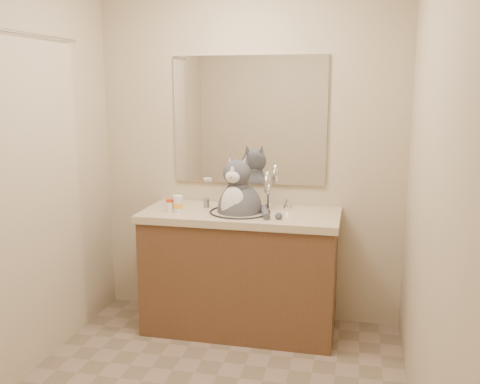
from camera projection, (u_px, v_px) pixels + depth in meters
The scene contains 8 objects.
room at pixel (198, 186), 2.64m from camera, with size 2.22×2.52×2.42m.
vanity at pixel (241, 269), 3.71m from camera, with size 1.34×0.59×1.12m.
mirror at pixel (249, 120), 3.77m from camera, with size 1.10×0.02×0.90m, color white.
shower_curtain at pixel (24, 205), 3.00m from camera, with size 0.02×1.30×1.93m.
cat at pixel (239, 206), 3.62m from camera, with size 0.43×0.41×0.61m.
pill_bottle_redcap at pixel (170, 205), 3.63m from camera, with size 0.06×0.06×0.09m.
pill_bottle_orange at pixel (178, 204), 3.61m from camera, with size 0.08×0.08×0.11m.
grey_canister at pixel (207, 203), 3.75m from camera, with size 0.05×0.05×0.07m.
Camera 1 is at (0.77, -2.49, 1.68)m, focal length 40.00 mm.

